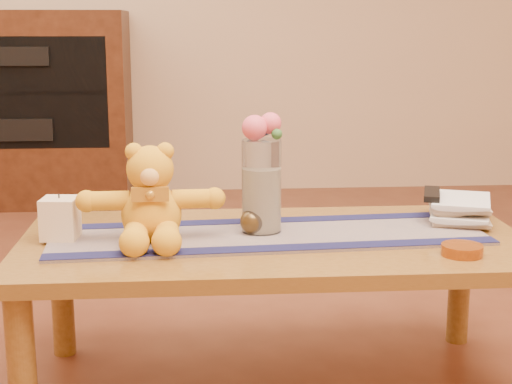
{
  "coord_description": "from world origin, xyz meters",
  "views": [
    {
      "loc": [
        -0.21,
        -2.08,
        1.03
      ],
      "look_at": [
        -0.05,
        0.0,
        0.58
      ],
      "focal_mm": 54.72,
      "sensor_mm": 36.0,
      "label": 1
    }
  ],
  "objects": [
    {
      "name": "rose_left",
      "position": [
        -0.05,
        0.03,
        0.75
      ],
      "size": [
        0.07,
        0.07,
        0.07
      ],
      "primitive_type": "sphere",
      "color": "#EA5268",
      "rests_on": "glass_vase"
    },
    {
      "name": "coffee_table_top",
      "position": [
        0.0,
        0.0,
        0.43
      ],
      "size": [
        1.4,
        0.7,
        0.04
      ],
      "primitive_type": "cube",
      "color": "brown",
      "rests_on": "floor"
    },
    {
      "name": "rose_right",
      "position": [
        -0.01,
        0.04,
        0.76
      ],
      "size": [
        0.06,
        0.06,
        0.06
      ],
      "primitive_type": "sphere",
      "color": "#EA5268",
      "rests_on": "glass_vase"
    },
    {
      "name": "potpourri_fill",
      "position": [
        -0.03,
        0.04,
        0.55
      ],
      "size": [
        0.09,
        0.09,
        0.18
      ],
      "primitive_type": "cylinder",
      "color": "beige",
      "rests_on": "glass_vase"
    },
    {
      "name": "persian_runner",
      "position": [
        -0.01,
        0.01,
        0.45
      ],
      "size": [
        1.22,
        0.42,
        0.01
      ],
      "primitive_type": "cube",
      "rotation": [
        0.0,
        0.0,
        0.06
      ],
      "color": "#191D47",
      "rests_on": "coffee_table_top"
    },
    {
      "name": "table_leg_br",
      "position": [
        0.64,
        0.29,
        0.21
      ],
      "size": [
        0.07,
        0.07,
        0.41
      ],
      "primitive_type": "cylinder",
      "color": "brown",
      "rests_on": "floor"
    },
    {
      "name": "media_cabinet",
      "position": [
        -1.2,
        2.48,
        0.55
      ],
      "size": [
        1.2,
        0.5,
        1.1
      ],
      "primitive_type": "cube",
      "color": "black",
      "rests_on": "floor"
    },
    {
      "name": "runner_border_near",
      "position": [
        -0.01,
        -0.13,
        0.46
      ],
      "size": [
        1.2,
        0.13,
        0.0
      ],
      "primitive_type": "cube",
      "rotation": [
        0.0,
        0.0,
        0.06
      ],
      "color": "#14153D",
      "rests_on": "persian_runner"
    },
    {
      "name": "amber_dish",
      "position": [
        0.46,
        -0.21,
        0.46
      ],
      "size": [
        0.12,
        0.12,
        0.03
      ],
      "primitive_type": "cylinder",
      "rotation": [
        0.0,
        0.0,
        0.12
      ],
      "color": "#BF5914",
      "rests_on": "coffee_table_top"
    },
    {
      "name": "bronze_ball",
      "position": [
        -0.06,
        0.02,
        0.49
      ],
      "size": [
        0.08,
        0.08,
        0.07
      ],
      "primitive_type": "sphere",
      "rotation": [
        0.0,
        0.0,
        0.14
      ],
      "color": "#483518",
      "rests_on": "persian_runner"
    },
    {
      "name": "book_upper",
      "position": [
        0.48,
        0.15,
        0.5
      ],
      "size": [
        0.21,
        0.25,
        0.02
      ],
      "primitive_type": "imported",
      "rotation": [
        0.0,
        0.0,
        -0.2
      ],
      "color": "#C7B399",
      "rests_on": "book_lower"
    },
    {
      "name": "candle_wick",
      "position": [
        -0.58,
        0.01,
        0.58
      ],
      "size": [
        0.0,
        0.0,
        0.01
      ],
      "primitive_type": "cylinder",
      "rotation": [
        0.0,
        0.0,
        -0.1
      ],
      "color": "black",
      "rests_on": "pillar_candle"
    },
    {
      "name": "tv_remote",
      "position": [
        0.48,
        0.14,
        0.54
      ],
      "size": [
        0.09,
        0.17,
        0.02
      ],
      "primitive_type": "cube",
      "rotation": [
        0.0,
        0.0,
        -0.3
      ],
      "color": "black",
      "rests_on": "book_top"
    },
    {
      "name": "leaf_sprig",
      "position": [
        0.01,
        0.02,
        0.74
      ],
      "size": [
        0.03,
        0.03,
        0.03
      ],
      "primitive_type": "sphere",
      "color": "#33662D",
      "rests_on": "glass_vase"
    },
    {
      "name": "book_lower",
      "position": [
        0.49,
        0.14,
        0.48
      ],
      "size": [
        0.24,
        0.27,
        0.02
      ],
      "primitive_type": "imported",
      "rotation": [
        0.0,
        0.0,
        -0.39
      ],
      "color": "#C7B399",
      "rests_on": "book_bottom"
    },
    {
      "name": "runner_border_far",
      "position": [
        -0.02,
        0.16,
        0.46
      ],
      "size": [
        1.2,
        0.13,
        0.0
      ],
      "primitive_type": "cube",
      "rotation": [
        0.0,
        0.0,
        0.06
      ],
      "color": "#14153D",
      "rests_on": "persian_runner"
    },
    {
      "name": "teddy_bear",
      "position": [
        -0.33,
        -0.02,
        0.58
      ],
      "size": [
        0.38,
        0.31,
        0.25
      ],
      "primitive_type": null,
      "rotation": [
        0.0,
        0.0,
        0.03
      ],
      "color": "gold",
      "rests_on": "persian_runner"
    },
    {
      "name": "table_leg_fl",
      "position": [
        -0.64,
        -0.29,
        0.21
      ],
      "size": [
        0.07,
        0.07,
        0.41
      ],
      "primitive_type": "cylinder",
      "color": "brown",
      "rests_on": "floor"
    },
    {
      "name": "pillar_candle",
      "position": [
        -0.58,
        0.01,
        0.51
      ],
      "size": [
        0.1,
        0.1,
        0.11
      ],
      "primitive_type": "cube",
      "rotation": [
        0.0,
        0.0,
        -0.1
      ],
      "color": "beige",
      "rests_on": "persian_runner"
    },
    {
      "name": "book_bottom",
      "position": [
        0.49,
        0.15,
        0.46
      ],
      "size": [
        0.22,
        0.26,
        0.02
      ],
      "primitive_type": "imported",
      "rotation": [
        0.0,
        0.0,
        -0.25
      ],
      "color": "#C7B399",
      "rests_on": "coffee_table_top"
    },
    {
      "name": "blue_flower_side",
      "position": [
        -0.06,
        0.06,
        0.74
      ],
      "size": [
        0.04,
        0.04,
        0.04
      ],
      "primitive_type": "sphere",
      "color": "#455396",
      "rests_on": "glass_vase"
    },
    {
      "name": "stereo_upper",
      "position": [
        -1.2,
        2.35,
        0.86
      ],
      "size": [
        0.42,
        0.28,
        0.1
      ],
      "primitive_type": "cube",
      "color": "black",
      "rests_on": "media_cabinet"
    },
    {
      "name": "cabinet_cavity",
      "position": [
        -1.2,
        2.25,
        0.66
      ],
      "size": [
        1.02,
        0.03,
        0.61
      ],
      "primitive_type": "cube",
      "color": "black",
      "rests_on": "media_cabinet"
    },
    {
      "name": "cabinet_shelf",
      "position": [
        -1.2,
        2.33,
        0.66
      ],
      "size": [
        1.02,
        0.2,
        0.02
      ],
      "primitive_type": "cube",
      "color": "black",
      "rests_on": "media_cabinet"
    },
    {
      "name": "table_leg_bl",
      "position": [
        -0.64,
        0.29,
        0.21
      ],
      "size": [
        0.07,
        0.07,
        0.41
      ],
      "primitive_type": "cylinder",
      "color": "brown",
      "rests_on": "floor"
    },
    {
      "name": "glass_vase",
      "position": [
        -0.03,
        0.04,
        0.59
      ],
      "size": [
        0.11,
        0.11,
        0.26
      ],
      "primitive_type": "cylinder",
      "color": "silver",
      "rests_on": "persian_runner"
    },
    {
      "name": "blue_flower_back",
      "position": [
        -0.02,
        0.07,
        0.75
      ],
      "size": [
        0.04,
        0.04,
        0.04
      ],
      "primitive_type": "sphere",
      "color": "#455396",
      "rests_on": "glass_vase"
    },
    {
      "name": "book_top",
      "position": [
        0.49,
        0.14,
        0.52
      ],
      "size": [
        0.23,
        0.27,
        0.02
      ],
      "primitive_type": "imported",
      "rotation": [
        0.0,
        0.0,
        -0.35
      ],
      "color": "#C7B399",
      "rests_on": "book_upper"
    },
    {
      "name": "stereo_lower",
      "position": [
        -1.2,
        2.35,
        0.46
      ],
      "size": [
        0.42,
        0.28,
        0.12
      ],
      "primitive_type": "cube",
      "color": "black",
      "rests_on": "media_cabinet"
    }
  ]
}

